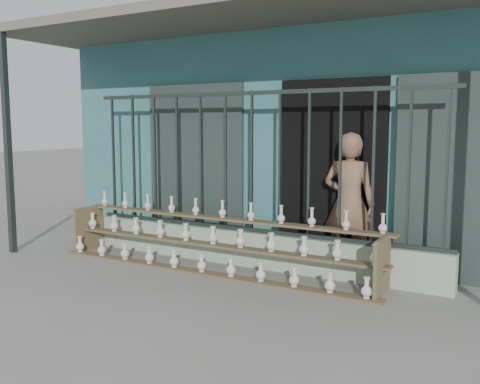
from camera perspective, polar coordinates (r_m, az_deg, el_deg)
The scene contains 6 objects.
ground at distance 5.97m, azimuth -4.87°, elevation -10.61°, with size 60.00×60.00×0.00m, color slate.
workshop_building at distance 9.47m, azimuth 9.86°, elevation 5.81°, with size 7.40×6.60×3.21m.
parapet_wall at distance 6.98m, azimuth 1.23°, elevation -6.06°, with size 5.00×0.20×0.45m, color #95A78F.
security_fence at distance 6.81m, azimuth 1.26°, elevation 3.18°, with size 5.00×0.04×1.80m.
shelf_rack at distance 6.77m, azimuth -3.02°, elevation -5.32°, with size 4.50×0.68×0.85m.
elderly_woman at distance 6.69m, azimuth 11.56°, elevation -1.16°, with size 0.64×0.42×1.74m, color brown.
Camera 1 is at (3.26, -4.66, 1.81)m, focal length 40.00 mm.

